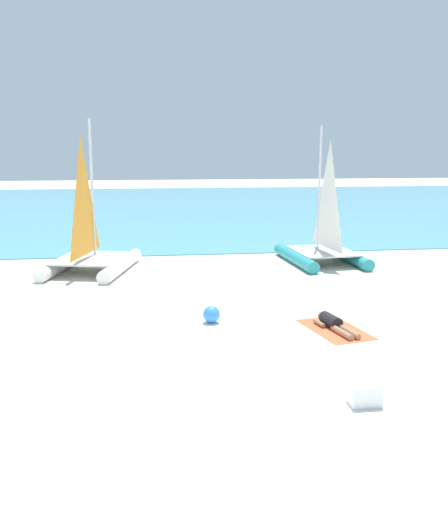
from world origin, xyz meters
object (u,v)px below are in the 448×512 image
(sunbather_left, at_px, (334,323))
(cooler_box, at_px, (365,394))
(sailboat_white, at_px, (90,250))
(sailboat_teal, at_px, (323,243))
(beach_ball, at_px, (211,314))
(towel_left, at_px, (335,329))

(sunbather_left, height_order, cooler_box, cooler_box)
(sailboat_white, bearing_deg, sailboat_teal, 15.52)
(sunbather_left, relative_size, beach_ball, 3.71)
(sailboat_teal, relative_size, cooler_box, 10.03)
(towel_left, distance_m, cooler_box, 3.87)
(sailboat_teal, xyz_separation_m, towel_left, (-2.06, -7.54, -0.74))
(towel_left, xyz_separation_m, beach_ball, (-2.81, 0.90, 0.20))
(sailboat_teal, height_order, cooler_box, sailboat_teal)
(cooler_box, bearing_deg, sailboat_teal, 75.85)
(sailboat_white, xyz_separation_m, cooler_box, (5.51, -10.96, -0.59))
(towel_left, relative_size, beach_ball, 4.51)
(sailboat_teal, height_order, towel_left, sailboat_teal)
(sailboat_teal, bearing_deg, cooler_box, -108.48)
(beach_ball, bearing_deg, sunbather_left, -16.68)
(sailboat_teal, distance_m, cooler_box, 11.69)
(beach_ball, distance_m, cooler_box, 5.10)
(cooler_box, bearing_deg, towel_left, 78.15)
(sunbather_left, xyz_separation_m, cooler_box, (-0.78, -3.85, 0.05))
(towel_left, xyz_separation_m, sunbather_left, (-0.01, 0.07, 0.13))
(sailboat_teal, distance_m, sailboat_white, 8.38)
(sunbather_left, height_order, beach_ball, beach_ball)
(cooler_box, bearing_deg, beach_ball, 113.26)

